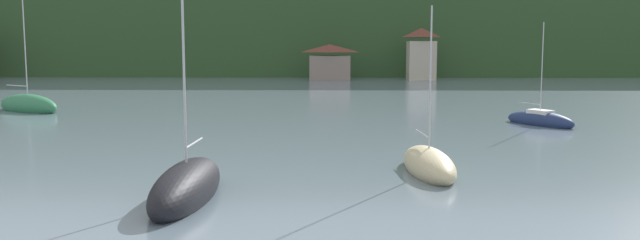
% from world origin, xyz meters
% --- Properties ---
extents(wooded_hillside, '(352.00, 76.82, 40.19)m').
position_xyz_m(wooded_hillside, '(22.46, 166.91, 8.90)').
color(wooded_hillside, '#2D4C28').
rests_on(wooded_hillside, ground_plane).
extents(shore_building_westcentral, '(6.44, 3.67, 5.42)m').
position_xyz_m(shore_building_westcentral, '(0.00, 117.26, 2.63)').
color(shore_building_westcentral, gray).
rests_on(shore_building_westcentral, ground_plane).
extents(shore_building_central, '(4.24, 4.94, 7.88)m').
position_xyz_m(shore_building_central, '(13.91, 117.86, 3.82)').
color(shore_building_central, '#BCB29E').
rests_on(shore_building_central, ground_plane).
extents(sailboat_mid_0, '(2.09, 7.09, 9.13)m').
position_xyz_m(sailboat_mid_0, '(-4.69, 41.20, 0.43)').
color(sailboat_mid_0, black).
rests_on(sailboat_mid_0, ground_plane).
extents(sailboat_far_2, '(7.12, 5.51, 10.48)m').
position_xyz_m(sailboat_far_2, '(-24.42, 70.78, 0.45)').
color(sailboat_far_2, '#2D754C').
rests_on(sailboat_far_2, ground_plane).
extents(sailboat_far_4, '(4.19, 5.42, 7.29)m').
position_xyz_m(sailboat_far_4, '(14.56, 62.68, 0.33)').
color(sailboat_far_4, navy).
rests_on(sailboat_far_4, ground_plane).
extents(sailboat_mid_8, '(2.31, 6.14, 7.49)m').
position_xyz_m(sailboat_mid_8, '(4.60, 46.19, 0.34)').
color(sailboat_mid_8, '#CCBC8E').
rests_on(sailboat_mid_8, ground_plane).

